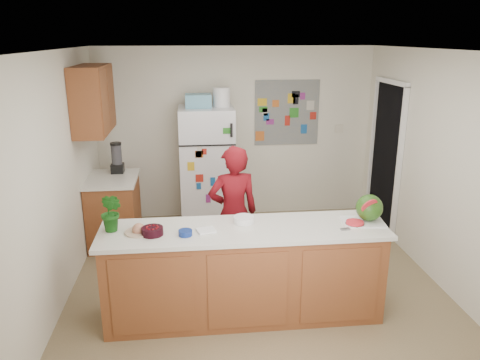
{
  "coord_description": "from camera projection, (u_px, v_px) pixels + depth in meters",
  "views": [
    {
      "loc": [
        -0.67,
        -4.5,
        2.63
      ],
      "look_at": [
        -0.16,
        0.2,
        1.17
      ],
      "focal_mm": 35.0,
      "sensor_mm": 36.0,
      "label": 1
    }
  ],
  "objects": [
    {
      "name": "floor",
      "position": [
        257.0,
        288.0,
        5.12
      ],
      "size": [
        4.0,
        4.5,
        0.02
      ],
      "primitive_type": "cube",
      "color": "brown",
      "rests_on": "ground"
    },
    {
      "name": "wall_back",
      "position": [
        236.0,
        134.0,
        6.89
      ],
      "size": [
        4.0,
        0.02,
        2.5
      ],
      "primitive_type": "cube",
      "color": "beige",
      "rests_on": "ground"
    },
    {
      "name": "wall_left",
      "position": [
        53.0,
        184.0,
        4.54
      ],
      "size": [
        0.02,
        4.5,
        2.5
      ],
      "primitive_type": "cube",
      "color": "beige",
      "rests_on": "ground"
    },
    {
      "name": "wall_right",
      "position": [
        446.0,
        172.0,
        4.95
      ],
      "size": [
        0.02,
        4.5,
        2.5
      ],
      "primitive_type": "cube",
      "color": "beige",
      "rests_on": "ground"
    },
    {
      "name": "ceiling",
      "position": [
        260.0,
        49.0,
        4.37
      ],
      "size": [
        4.0,
        4.5,
        0.02
      ],
      "primitive_type": "cube",
      "color": "white",
      "rests_on": "wall_back"
    },
    {
      "name": "doorway",
      "position": [
        386.0,
        159.0,
        6.39
      ],
      "size": [
        0.03,
        0.85,
        2.04
      ],
      "primitive_type": "cube",
      "color": "black",
      "rests_on": "ground"
    },
    {
      "name": "peninsula_base",
      "position": [
        244.0,
        274.0,
        4.49
      ],
      "size": [
        2.6,
        0.62,
        0.88
      ],
      "primitive_type": "cube",
      "color": "brown",
      "rests_on": "floor"
    },
    {
      "name": "peninsula_top",
      "position": [
        244.0,
        230.0,
        4.35
      ],
      "size": [
        2.68,
        0.7,
        0.04
      ],
      "primitive_type": "cube",
      "color": "silver",
      "rests_on": "peninsula_base"
    },
    {
      "name": "side_counter_base",
      "position": [
        114.0,
        212.0,
        6.1
      ],
      "size": [
        0.6,
        0.8,
        0.86
      ],
      "primitive_type": "cube",
      "color": "brown",
      "rests_on": "floor"
    },
    {
      "name": "side_counter_top",
      "position": [
        112.0,
        179.0,
        5.97
      ],
      "size": [
        0.64,
        0.84,
        0.04
      ],
      "primitive_type": "cube",
      "color": "silver",
      "rests_on": "side_counter_base"
    },
    {
      "name": "upper_cabinets",
      "position": [
        93.0,
        99.0,
        5.6
      ],
      "size": [
        0.35,
        1.0,
        0.8
      ],
      "primitive_type": "cube",
      "color": "brown",
      "rests_on": "wall_left"
    },
    {
      "name": "refrigerator",
      "position": [
        207.0,
        167.0,
        6.6
      ],
      "size": [
        0.75,
        0.7,
        1.7
      ],
      "primitive_type": "cube",
      "color": "silver",
      "rests_on": "floor"
    },
    {
      "name": "fridge_top_bin",
      "position": [
        198.0,
        101.0,
        6.32
      ],
      "size": [
        0.35,
        0.28,
        0.18
      ],
      "primitive_type": "cube",
      "color": "#5999B2",
      "rests_on": "refrigerator"
    },
    {
      "name": "photo_collage",
      "position": [
        287.0,
        113.0,
        6.86
      ],
      "size": [
        0.95,
        0.01,
        0.95
      ],
      "primitive_type": "cube",
      "color": "slate",
      "rests_on": "wall_back"
    },
    {
      "name": "person",
      "position": [
        233.0,
        213.0,
        5.14
      ],
      "size": [
        0.61,
        0.45,
        1.53
      ],
      "primitive_type": "imported",
      "rotation": [
        0.0,
        0.0,
        3.29
      ],
      "color": "maroon",
      "rests_on": "floor"
    },
    {
      "name": "blender_appliance",
      "position": [
        117.0,
        159.0,
        6.12
      ],
      "size": [
        0.14,
        0.14,
        0.38
      ],
      "primitive_type": "cylinder",
      "color": "black",
      "rests_on": "side_counter_top"
    },
    {
      "name": "cutting_board",
      "position": [
        363.0,
        222.0,
        4.48
      ],
      "size": [
        0.42,
        0.33,
        0.01
      ],
      "primitive_type": "cube",
      "rotation": [
        0.0,
        0.0,
        -0.1
      ],
      "color": "silver",
      "rests_on": "peninsula_top"
    },
    {
      "name": "watermelon",
      "position": [
        369.0,
        208.0,
        4.46
      ],
      "size": [
        0.26,
        0.26,
        0.26
      ],
      "primitive_type": "sphere",
      "color": "#185712",
      "rests_on": "cutting_board"
    },
    {
      "name": "watermelon_slice",
      "position": [
        355.0,
        222.0,
        4.42
      ],
      "size": [
        0.17,
        0.17,
        0.02
      ],
      "primitive_type": "cylinder",
      "color": "red",
      "rests_on": "cutting_board"
    },
    {
      "name": "cherry_bowl",
      "position": [
        152.0,
        231.0,
        4.19
      ],
      "size": [
        0.22,
        0.22,
        0.07
      ],
      "primitive_type": "cylinder",
      "rotation": [
        0.0,
        0.0,
        0.16
      ],
      "color": "black",
      "rests_on": "peninsula_top"
    },
    {
      "name": "white_bowl",
      "position": [
        244.0,
        220.0,
        4.47
      ],
      "size": [
        0.25,
        0.25,
        0.06
      ],
      "primitive_type": "cylinder",
      "rotation": [
        0.0,
        0.0,
        0.28
      ],
      "color": "silver",
      "rests_on": "peninsula_top"
    },
    {
      "name": "cobalt_bowl",
      "position": [
        185.0,
        233.0,
        4.18
      ],
      "size": [
        0.13,
        0.13,
        0.05
      ],
      "primitive_type": "cylinder",
      "rotation": [
        0.0,
        0.0,
        0.01
      ],
      "color": "navy",
      "rests_on": "peninsula_top"
    },
    {
      "name": "plate",
      "position": [
        139.0,
        232.0,
        4.24
      ],
      "size": [
        0.27,
        0.27,
        0.02
      ],
      "primitive_type": "cylinder",
      "rotation": [
        0.0,
        0.0,
        -0.05
      ],
      "color": "beige",
      "rests_on": "peninsula_top"
    },
    {
      "name": "paper_towel",
      "position": [
        206.0,
        230.0,
        4.27
      ],
      "size": [
        0.19,
        0.18,
        0.02
      ],
      "primitive_type": "cube",
      "rotation": [
        0.0,
        0.0,
        0.26
      ],
      "color": "white",
      "rests_on": "peninsula_top"
    },
    {
      "name": "keys",
      "position": [
        345.0,
        229.0,
        4.31
      ],
      "size": [
        0.09,
        0.05,
        0.01
      ],
      "primitive_type": "cube",
      "rotation": [
        0.0,
        0.0,
        0.14
      ],
      "color": "gray",
      "rests_on": "peninsula_top"
    },
    {
      "name": "potted_plant",
      "position": [
        112.0,
        212.0,
        4.22
      ],
      "size": [
        0.26,
        0.25,
        0.37
      ],
      "primitive_type": "imported",
      "rotation": [
        0.0,
        0.0,
        5.66
      ],
      "color": "#0C440C",
      "rests_on": "peninsula_top"
    }
  ]
}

